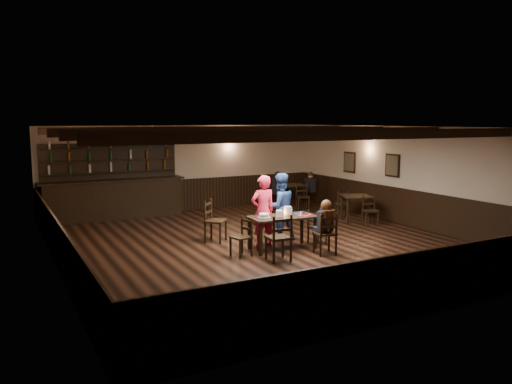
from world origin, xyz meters
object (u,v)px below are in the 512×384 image
cake (264,216)px  chair_near_left (280,234)px  man_blue (280,207)px  dining_table (282,220)px  chair_near_right (327,231)px  bar_counter (113,194)px  woman_pink (263,211)px

cake → chair_near_left: bearing=-97.2°
cake → man_blue: bearing=40.4°
dining_table → man_blue: man_blue is taller
chair_near_right → chair_near_left: bearing=178.3°
cake → bar_counter: (-2.09, 5.37, -0.07)m
woman_pink → cake: woman_pink is taller
woman_pink → dining_table: bearing=118.0°
dining_table → man_blue: 0.86m
chair_near_left → woman_pink: woman_pink is taller
woman_pink → cake: (-0.20, -0.41, -0.02)m
woman_pink → bar_counter: 5.46m
chair_near_left → chair_near_right: size_ratio=1.07×
chair_near_left → man_blue: size_ratio=0.60×
dining_table → chair_near_right: (0.58, -0.87, -0.13)m
chair_near_left → woman_pink: (0.31, 1.30, 0.25)m
dining_table → cake: 0.46m
dining_table → bar_counter: 5.98m
bar_counter → chair_near_right: bearing=-63.8°
dining_table → bar_counter: bar_counter is taller
cake → bar_counter: bearing=111.2°
chair_near_left → chair_near_right: bearing=-1.7°
chair_near_right → cake: chair_near_right is taller
chair_near_right → man_blue: (-0.19, 1.62, 0.28)m
woman_pink → man_blue: size_ratio=1.01×
bar_counter → cake: bearing=-68.8°
chair_near_left → man_blue: man_blue is taller
chair_near_left → bar_counter: 6.56m
chair_near_right → cake: 1.40m
woman_pink → cake: size_ratio=6.00×
chair_near_left → chair_near_right: (1.13, -0.03, -0.04)m
chair_near_right → man_blue: bearing=96.6°
chair_near_right → bar_counter: bar_counter is taller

